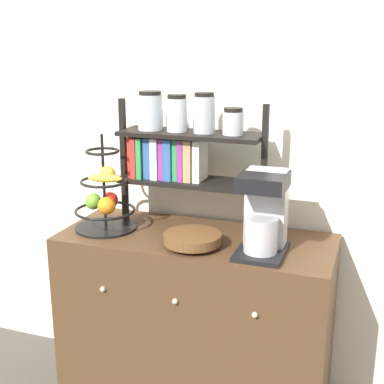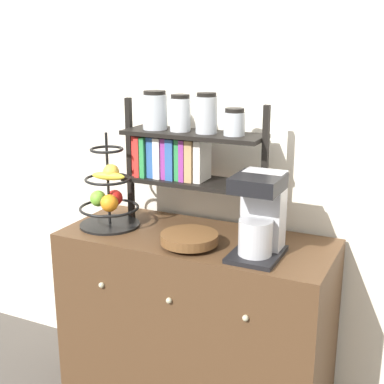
# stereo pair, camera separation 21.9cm
# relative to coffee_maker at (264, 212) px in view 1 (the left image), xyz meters

# --- Properties ---
(wall_back) EXTENTS (7.00, 0.05, 2.60)m
(wall_back) POSITION_rel_coffee_maker_xyz_m (-0.30, 0.35, 0.32)
(wall_back) COLOR silver
(wall_back) RESTS_ON ground_plane
(sideboard) EXTENTS (1.15, 0.50, 0.82)m
(sideboard) POSITION_rel_coffee_maker_xyz_m (-0.30, 0.07, -0.57)
(sideboard) COLOR #4C331E
(sideboard) RESTS_ON ground_plane
(coffee_maker) EXTENTS (0.18, 0.24, 0.32)m
(coffee_maker) POSITION_rel_coffee_maker_xyz_m (0.00, 0.00, 0.00)
(coffee_maker) COLOR black
(coffee_maker) RESTS_ON sideboard
(fruit_stand) EXTENTS (0.27, 0.27, 0.42)m
(fruit_stand) POSITION_rel_coffee_maker_xyz_m (-0.70, 0.03, -0.03)
(fruit_stand) COLOR black
(fruit_stand) RESTS_ON sideboard
(wooden_bowl) EXTENTS (0.23, 0.23, 0.05)m
(wooden_bowl) POSITION_rel_coffee_maker_xyz_m (-0.28, -0.04, -0.13)
(wooden_bowl) COLOR brown
(wooden_bowl) RESTS_ON sideboard
(shelf_hutch) EXTENTS (0.66, 0.20, 0.59)m
(shelf_hutch) POSITION_rel_coffee_maker_xyz_m (-0.41, 0.17, 0.20)
(shelf_hutch) COLOR black
(shelf_hutch) RESTS_ON sideboard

